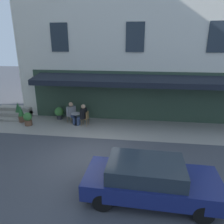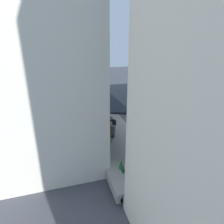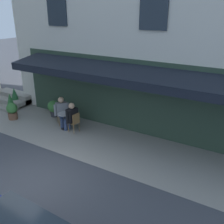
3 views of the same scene
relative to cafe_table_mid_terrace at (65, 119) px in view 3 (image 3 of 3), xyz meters
The scene contains 12 objects.
ground_plane 4.04m from the cafe_table_mid_terrace, 116.19° to the left, with size 70.00×70.00×0.00m, color #42444C.
sidewalk_cafe_terrace 5.05m from the cafe_table_mid_terrace, behind, with size 20.50×3.20×0.01m, color gray.
back_alley_steps 4.94m from the cafe_table_mid_terrace, 11.68° to the right, with size 2.40×1.75×0.60m.
cafe_table_mid_terrace is the anchor object (origin of this frame).
cafe_chair_wicker_by_window 0.63m from the cafe_table_mid_terrace, behind, with size 0.44×0.44×0.91m.
cafe_chair_wicker_kerbside 0.63m from the cafe_table_mid_terrace, 35.29° to the right, with size 0.56×0.56×0.91m.
seated_patron_in_grey 0.48m from the cafe_table_mid_terrace, 35.29° to the right, with size 0.69×0.67×1.37m.
seated_companion_in_black 0.47m from the cafe_table_mid_terrace, behind, with size 0.61×0.70×1.36m.
potted_plant_entrance_right 1.66m from the cafe_table_mid_terrace, 30.14° to the right, with size 0.59×0.59×0.83m.
potted_plant_entrance_left 4.45m from the cafe_table_mid_terrace, 11.37° to the right, with size 0.47×0.47×1.04m.
potted_plant_mid_terrace 2.98m from the cafe_table_mid_terrace, ahead, with size 0.52×0.52×0.83m.
potted_plant_by_steps 3.67m from the cafe_table_mid_terrace, ahead, with size 0.39×0.39×1.07m.
Camera 3 is at (-5.57, 4.46, 5.14)m, focal length 41.54 mm.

